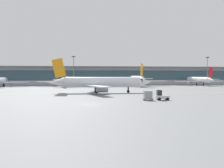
{
  "coord_description": "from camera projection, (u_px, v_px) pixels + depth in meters",
  "views": [
    {
      "loc": [
        -3.47,
        -48.14,
        5.31
      ],
      "look_at": [
        6.89,
        16.92,
        3.0
      ],
      "focal_mm": 43.1,
      "sensor_mm": 36.0,
      "label": 1
    }
  ],
  "objects": [
    {
      "name": "cargo_dolly_lead",
      "position": [
        148.0,
        95.0,
        55.52
      ],
      "size": [
        2.24,
        1.79,
        1.94
      ],
      "rotation": [
        0.0,
        0.0,
        -0.09
      ],
      "color": "#595B60",
      "rests_on": "ground_plane"
    },
    {
      "name": "gate_airplane_4",
      "position": [
        199.0,
        80.0,
        131.95
      ],
      "size": [
        25.45,
        27.31,
        9.06
      ],
      "rotation": [
        0.0,
        0.0,
        1.59
      ],
      "color": "white",
      "rests_on": "ground_plane"
    },
    {
      "name": "terminal_concourse",
      "position": [
        76.0,
        75.0,
        141.1
      ],
      "size": [
        204.84,
        11.0,
        9.6
      ],
      "color": "#B2B7BC",
      "rests_on": "ground_plane"
    },
    {
      "name": "gate_airplane_1",
      "position": [
        0.0,
        81.0,
        116.77
      ],
      "size": [
        24.64,
        26.47,
        8.78
      ],
      "rotation": [
        0.0,
        0.0,
        1.61
      ],
      "color": "silver",
      "rests_on": "ground_plane"
    },
    {
      "name": "ground_plane",
      "position": [
        89.0,
        104.0,
        48.24
      ],
      "size": [
        400.0,
        400.0,
        0.0
      ],
      "primitive_type": "plane",
      "color": "gray"
    },
    {
      "name": "gate_airplane_2",
      "position": [
        66.0,
        80.0,
        120.96
      ],
      "size": [
        26.17,
        28.21,
        9.34
      ],
      "rotation": [
        0.0,
        0.0,
        1.5
      ],
      "color": "silver",
      "rests_on": "ground_plane"
    },
    {
      "name": "taxiway_centreline_stripe",
      "position": [
        103.0,
        93.0,
        75.72
      ],
      "size": [
        109.9,
        5.45,
        0.01
      ],
      "primitive_type": "cube",
      "rotation": [
        0.0,
        0.0,
        -0.05
      ],
      "color": "yellow",
      "rests_on": "ground_plane"
    },
    {
      "name": "apron_light_mast_1",
      "position": [
        74.0,
        69.0,
        134.94
      ],
      "size": [
        1.8,
        0.36,
        14.57
      ],
      "color": "gray",
      "rests_on": "ground_plane"
    },
    {
      "name": "apron_light_mast_2",
      "position": [
        207.0,
        69.0,
        144.73
      ],
      "size": [
        1.8,
        0.36,
        14.86
      ],
      "color": "gray",
      "rests_on": "ground_plane"
    },
    {
      "name": "taxiing_regional_jet",
      "position": [
        101.0,
        83.0,
        77.55
      ],
      "size": [
        30.33,
        28.19,
        10.05
      ],
      "rotation": [
        0.0,
        0.0,
        -0.05
      ],
      "color": "silver",
      "rests_on": "ground_plane"
    },
    {
      "name": "gate_airplane_3",
      "position": [
        136.0,
        79.0,
        124.78
      ],
      "size": [
        29.03,
        31.26,
        10.35
      ],
      "rotation": [
        0.0,
        0.0,
        1.51
      ],
      "color": "white",
      "rests_on": "ground_plane"
    },
    {
      "name": "baggage_tug",
      "position": [
        162.0,
        96.0,
        55.71
      ],
      "size": [
        2.72,
        1.83,
        2.1
      ],
      "rotation": [
        0.0,
        0.0,
        -0.09
      ],
      "color": "silver",
      "rests_on": "ground_plane"
    }
  ]
}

